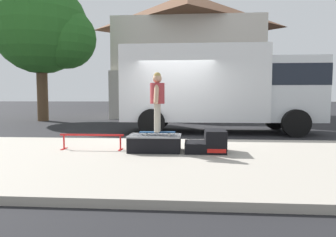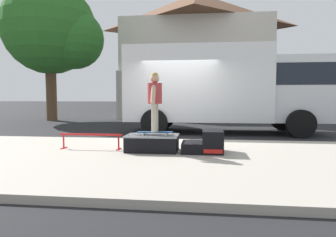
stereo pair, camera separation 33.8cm
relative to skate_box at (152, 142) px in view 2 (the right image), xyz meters
name	(u,v)px [view 2 (the right image)]	position (x,y,z in m)	size (l,w,h in m)	color
ground_plane	(176,141)	(0.31, 2.42, -0.31)	(140.00, 140.00, 0.00)	black
sidewalk_slab	(163,160)	(0.31, -0.58, -0.25)	(50.00, 5.00, 0.12)	#A8A093
skate_box	(152,142)	(0.00, 0.00, 0.00)	(1.13, 0.72, 0.36)	black
kicker_ramp	(206,143)	(1.17, 0.00, 0.01)	(0.87, 0.73, 0.48)	black
grind_rail	(91,137)	(-1.44, 0.11, 0.07)	(1.46, 0.28, 0.35)	red
skateboard	(155,132)	(0.05, 0.02, 0.22)	(0.79, 0.25, 0.07)	navy
skater_kid	(155,97)	(0.05, 0.02, 0.99)	(0.31, 0.66, 1.29)	#B7AD99
box_truck	(224,86)	(1.85, 4.62, 1.39)	(6.91, 2.63, 3.05)	silver
street_tree_main	(55,31)	(-6.85, 9.10, 4.51)	(5.38, 4.90, 7.43)	brown
house_behind	(196,54)	(0.59, 14.62, 3.93)	(9.54, 8.23, 8.40)	beige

